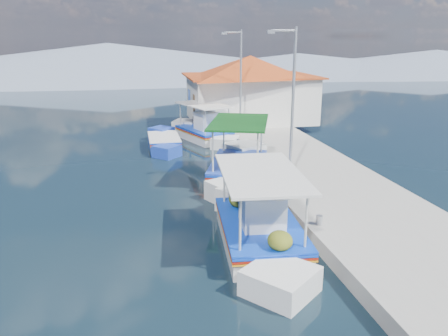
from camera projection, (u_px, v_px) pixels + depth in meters
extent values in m
plane|color=black|center=(187.00, 213.00, 16.24)|extent=(160.00, 160.00, 0.00)
cube|color=gray|center=(287.00, 156.00, 22.92)|extent=(5.00, 44.00, 0.50)
cylinder|color=#A5A8AD|center=(319.00, 220.00, 13.95)|extent=(0.20, 0.20, 0.30)
cylinder|color=#A5A8AD|center=(271.00, 174.00, 18.65)|extent=(0.20, 0.20, 0.30)
cylinder|color=#A5A8AD|center=(239.00, 142.00, 24.30)|extent=(0.20, 0.20, 0.30)
cylinder|color=#A5A8AD|center=(218.00, 122.00, 29.94)|extent=(0.20, 0.20, 0.30)
cube|color=silver|center=(259.00, 237.00, 13.74)|extent=(2.55, 4.49, 0.94)
cube|color=silver|center=(232.00, 202.00, 16.34)|extent=(2.22, 2.22, 1.04)
cube|color=silver|center=(299.00, 283.00, 11.19)|extent=(2.16, 2.16, 0.90)
cube|color=#0E3BB9|center=(260.00, 224.00, 13.62)|extent=(2.63, 4.62, 0.06)
cube|color=#A01C0D|center=(260.00, 227.00, 13.64)|extent=(2.63, 4.62, 0.05)
cube|color=gold|center=(260.00, 229.00, 13.66)|extent=(2.63, 4.62, 0.04)
cube|color=#0E3BB9|center=(260.00, 222.00, 13.60)|extent=(2.65, 4.58, 0.05)
cube|color=brown|center=(260.00, 223.00, 13.61)|extent=(2.37, 4.39, 0.05)
cube|color=silver|center=(264.00, 210.00, 13.18)|extent=(1.31, 1.39, 1.09)
cube|color=silver|center=(264.00, 191.00, 13.02)|extent=(1.43, 1.50, 0.06)
cylinder|color=beige|center=(216.00, 183.00, 14.82)|extent=(0.07, 0.07, 1.59)
cylinder|color=beige|center=(265.00, 178.00, 15.29)|extent=(0.07, 0.07, 1.59)
cylinder|color=beige|center=(253.00, 225.00, 11.48)|extent=(0.07, 0.07, 1.59)
cylinder|color=beige|center=(315.00, 218.00, 11.95)|extent=(0.07, 0.07, 1.59)
cube|color=silver|center=(261.00, 173.00, 13.16)|extent=(2.66, 4.50, 0.07)
ellipsoid|color=#465215|center=(233.00, 200.00, 14.71)|extent=(0.76, 0.83, 0.57)
ellipsoid|color=#465215|center=(248.00, 194.00, 15.36)|extent=(0.64, 0.70, 0.48)
ellipsoid|color=#465215|center=(291.00, 239.00, 11.94)|extent=(0.68, 0.74, 0.51)
sphere|color=orange|center=(283.00, 190.00, 14.22)|extent=(0.40, 0.40, 0.40)
cube|color=silver|center=(239.00, 174.00, 19.98)|extent=(3.46, 4.68, 1.07)
cube|color=silver|center=(209.00, 157.00, 22.28)|extent=(2.17, 2.17, 1.18)
cube|color=silver|center=(275.00, 191.00, 17.72)|extent=(2.11, 2.11, 1.01)
cube|color=#0E3BB9|center=(239.00, 163.00, 19.84)|extent=(3.56, 4.82, 0.07)
cube|color=#A01C0D|center=(239.00, 165.00, 19.87)|extent=(3.56, 4.82, 0.06)
cube|color=gold|center=(239.00, 167.00, 19.89)|extent=(3.56, 4.82, 0.04)
cube|color=#1C3DAC|center=(239.00, 162.00, 19.82)|extent=(3.57, 4.79, 0.06)
cube|color=brown|center=(239.00, 162.00, 19.83)|extent=(3.26, 4.54, 0.06)
cylinder|color=beige|center=(202.00, 137.00, 20.60)|extent=(0.08, 0.08, 1.80)
cylinder|color=beige|center=(236.00, 133.00, 21.46)|extent=(0.08, 0.08, 1.80)
cylinder|color=beige|center=(243.00, 154.00, 17.68)|extent=(0.08, 0.08, 1.80)
cylinder|color=beige|center=(280.00, 148.00, 18.54)|extent=(0.08, 0.08, 1.80)
cube|color=#0D4214|center=(239.00, 122.00, 19.32)|extent=(3.57, 4.71, 0.08)
cube|color=#1C3DAC|center=(164.00, 144.00, 25.62)|extent=(1.64, 3.11, 0.87)
cube|color=#1C3DAC|center=(162.00, 135.00, 27.55)|extent=(1.67, 1.67, 0.96)
cube|color=#1C3DAC|center=(167.00, 153.00, 23.73)|extent=(1.62, 1.62, 0.82)
cube|color=#0E3BB9|center=(164.00, 138.00, 25.51)|extent=(1.69, 3.20, 0.05)
cube|color=#A01C0D|center=(164.00, 139.00, 25.53)|extent=(1.69, 3.20, 0.05)
cube|color=gold|center=(164.00, 140.00, 25.55)|extent=(1.69, 3.20, 0.04)
cube|color=silver|center=(164.00, 136.00, 25.49)|extent=(1.71, 3.17, 0.05)
cube|color=brown|center=(164.00, 137.00, 25.50)|extent=(1.51, 3.05, 0.05)
cube|color=silver|center=(204.00, 136.00, 27.63)|extent=(3.16, 4.24, 0.89)
cube|color=silver|center=(211.00, 127.00, 30.00)|extent=(1.89, 1.89, 0.99)
cube|color=silver|center=(196.00, 146.00, 25.31)|extent=(1.84, 1.84, 0.85)
cube|color=#0E3BB9|center=(204.00, 130.00, 27.52)|extent=(3.26, 4.37, 0.06)
cube|color=#A01C0D|center=(204.00, 131.00, 27.54)|extent=(3.26, 4.37, 0.05)
cube|color=gold|center=(204.00, 132.00, 27.56)|extent=(3.26, 4.37, 0.04)
cube|color=#0E3BB9|center=(204.00, 129.00, 27.50)|extent=(3.26, 4.34, 0.05)
cube|color=brown|center=(204.00, 129.00, 27.51)|extent=(2.99, 4.12, 0.05)
cube|color=silver|center=(203.00, 122.00, 27.09)|extent=(1.44, 1.52, 1.04)
cube|color=silver|center=(203.00, 113.00, 26.94)|extent=(1.57, 1.65, 0.06)
cylinder|color=beige|center=(197.00, 113.00, 28.92)|extent=(0.07, 0.07, 1.51)
cylinder|color=beige|center=(221.00, 113.00, 28.69)|extent=(0.07, 0.07, 1.51)
cylinder|color=beige|center=(185.00, 121.00, 25.90)|extent=(0.07, 0.07, 1.51)
cylinder|color=beige|center=(212.00, 122.00, 25.67)|extent=(0.07, 0.07, 1.51)
cube|color=silver|center=(204.00, 105.00, 27.08)|extent=(3.26, 4.28, 0.07)
cube|color=silver|center=(250.00, 99.00, 30.95)|extent=(8.00, 6.00, 3.00)
cube|color=#AF4318|center=(250.00, 76.00, 30.52)|extent=(8.64, 6.48, 0.10)
pyramid|color=#AF4318|center=(250.00, 66.00, 30.33)|extent=(10.49, 10.49, 1.40)
cube|color=brown|center=(194.00, 110.00, 29.40)|extent=(0.06, 1.00, 2.00)
cube|color=#0E3BB9|center=(189.00, 96.00, 31.58)|extent=(0.06, 1.20, 0.90)
cylinder|color=#A5A8AD|center=(293.00, 105.00, 18.00)|extent=(0.12, 0.12, 6.00)
cylinder|color=#A5A8AD|center=(283.00, 30.00, 17.10)|extent=(1.00, 0.08, 0.08)
cube|color=#A5A8AD|center=(271.00, 32.00, 17.02)|extent=(0.30, 0.14, 0.14)
cylinder|color=#A5A8AD|center=(241.00, 83.00, 26.46)|extent=(0.12, 0.12, 6.00)
cylinder|color=#A5A8AD|center=(233.00, 32.00, 25.57)|extent=(1.00, 0.08, 0.08)
cube|color=#A5A8AD|center=(224.00, 33.00, 25.49)|extent=(0.30, 0.14, 0.14)
cone|color=slate|center=(109.00, 62.00, 67.27)|extent=(96.00, 96.00, 5.50)
cone|color=slate|center=(298.00, 65.00, 73.18)|extent=(76.80, 76.80, 3.80)
cone|color=slate|center=(435.00, 62.00, 77.86)|extent=(89.60, 89.60, 4.20)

